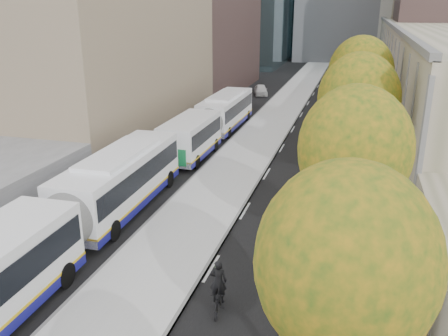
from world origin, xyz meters
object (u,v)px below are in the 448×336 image
(bus_near, at_px, (80,210))
(distant_car, at_px, (261,90))
(bus_far, at_px, (213,120))
(cyclist, at_px, (218,293))
(bus_shelter, at_px, (409,258))

(bus_near, xyz_separation_m, distant_car, (0.18, 39.13, -1.02))
(bus_far, relative_size, cyclist, 8.31)
(bus_far, xyz_separation_m, cyclist, (6.88, -21.75, -0.79))
(distant_car, bearing_deg, cyclist, -96.04)
(distant_car, bearing_deg, bus_far, -104.85)
(bus_near, distance_m, bus_far, 18.55)
(bus_near, relative_size, bus_far, 1.06)
(bus_near, height_order, distant_car, bus_near)
(bus_shelter, xyz_separation_m, bus_far, (-13.11, 20.08, -0.64))
(bus_near, height_order, bus_far, bus_near)
(bus_shelter, height_order, distant_car, bus_shelter)
(bus_near, relative_size, cyclist, 8.82)
(bus_shelter, distance_m, cyclist, 6.61)
(bus_shelter, distance_m, bus_near, 13.67)
(bus_shelter, xyz_separation_m, cyclist, (-6.23, -1.67, -1.43))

